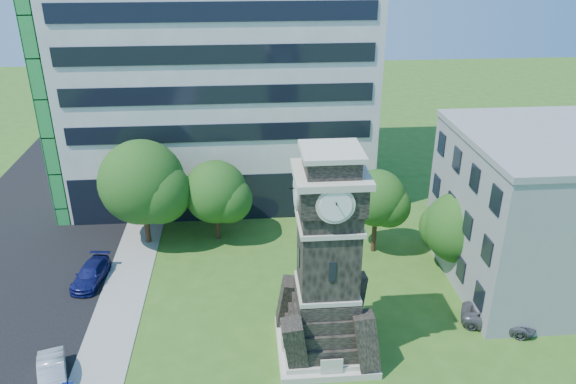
{
  "coord_description": "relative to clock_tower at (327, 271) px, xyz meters",
  "views": [
    {
      "loc": [
        -1.19,
        -23.15,
        21.74
      ],
      "look_at": [
        1.25,
        6.42,
        7.95
      ],
      "focal_mm": 35.0,
      "sensor_mm": 36.0,
      "label": 1
    }
  ],
  "objects": [
    {
      "name": "ground",
      "position": [
        -3.0,
        -2.0,
        -5.28
      ],
      "size": [
        160.0,
        160.0,
        0.0
      ],
      "primitive_type": "plane",
      "color": "#335F1B",
      "rests_on": "ground"
    },
    {
      "name": "sidewalk",
      "position": [
        -12.5,
        3.0,
        -5.25
      ],
      "size": [
        3.0,
        70.0,
        0.06
      ],
      "primitive_type": "cube",
      "color": "gray",
      "rests_on": "ground"
    },
    {
      "name": "clock_tower",
      "position": [
        0.0,
        0.0,
        0.0
      ],
      "size": [
        5.4,
        5.4,
        12.22
      ],
      "color": "beige",
      "rests_on": "ground"
    },
    {
      "name": "office_tall",
      "position": [
        -6.2,
        23.84,
        8.94
      ],
      "size": [
        26.2,
        15.11,
        28.6
      ],
      "color": "white",
      "rests_on": "ground"
    },
    {
      "name": "office_low",
      "position": [
        16.97,
        6.0,
        -0.07
      ],
      "size": [
        15.2,
        12.2,
        10.4
      ],
      "color": "gray",
      "rests_on": "ground"
    },
    {
      "name": "car_street_mid",
      "position": [
        -14.67,
        -1.58,
        -4.64
      ],
      "size": [
        2.48,
        4.09,
        1.27
      ],
      "primitive_type": "imported",
      "rotation": [
        0.0,
        0.0,
        0.32
      ],
      "color": "#B2B3BA",
      "rests_on": "ground"
    },
    {
      "name": "car_street_north",
      "position": [
        -14.93,
        8.07,
        -4.67
      ],
      "size": [
        2.29,
        4.4,
        1.22
      ],
      "primitive_type": "imported",
      "rotation": [
        0.0,
        0.0,
        -0.14
      ],
      "color": "#121651",
      "rests_on": "ground"
    },
    {
      "name": "car_east_lot",
      "position": [
        10.69,
        1.12,
        -4.68
      ],
      "size": [
        4.77,
        3.54,
        1.21
      ],
      "primitive_type": "imported",
      "rotation": [
        0.0,
        0.0,
        1.17
      ],
      "color": "#57585D",
      "rests_on": "ground"
    },
    {
      "name": "park_bench",
      "position": [
        0.06,
        -0.16,
        -4.82
      ],
      "size": [
        1.68,
        0.45,
        0.87
      ],
      "rotation": [
        0.0,
        0.0,
        -0.14
      ],
      "color": "black",
      "rests_on": "ground"
    },
    {
      "name": "tree_nw",
      "position": [
        -11.72,
        13.23,
        -0.43
      ],
      "size": [
        6.93,
        6.3,
        8.2
      ],
      "rotation": [
        0.0,
        0.0,
        -0.09
      ],
      "color": "#332114",
      "rests_on": "ground"
    },
    {
      "name": "tree_nc",
      "position": [
        -6.42,
        13.4,
        -1.45
      ],
      "size": [
        5.27,
        4.79,
        6.38
      ],
      "rotation": [
        0.0,
        0.0,
        0.23
      ],
      "color": "#332114",
      "rests_on": "ground"
    },
    {
      "name": "tree_ne",
      "position": [
        5.21,
        10.55,
        -1.08
      ],
      "size": [
        4.56,
        4.15,
        6.46
      ],
      "rotation": [
        0.0,
        0.0,
        0.26
      ],
      "color": "#332114",
      "rests_on": "ground"
    },
    {
      "name": "tree_east",
      "position": [
        10.23,
        7.14,
        -1.84
      ],
      "size": [
        5.4,
        4.91,
        6.04
      ],
      "rotation": [
        0.0,
        0.0,
        0.39
      ],
      "color": "#332114",
      "rests_on": "ground"
    }
  ]
}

